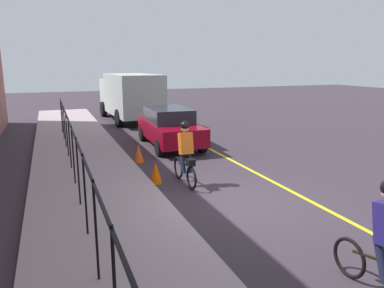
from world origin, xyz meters
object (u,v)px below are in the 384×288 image
Objects in this scene: traffic_cone_near at (139,153)px; parked_sedan_rear at (170,126)px; box_truck_background at (130,95)px; cyclist_lead at (185,153)px; traffic_cone_far at (156,173)px.

parked_sedan_rear is at bearing -41.39° from traffic_cone_near.
box_truck_background is at bearing -177.58° from parked_sedan_rear.
box_truck_background is at bearing -5.36° from cyclist_lead.
traffic_cone_far is (-4.47, 1.88, -0.51)m from parked_sedan_rear.
traffic_cone_far is at bearing 168.41° from box_truck_background.
box_truck_background reaches higher than traffic_cone_near.
parked_sedan_rear reaches higher than traffic_cone_far.
cyclist_lead is at bearing 172.17° from box_truck_background.
cyclist_lead is at bearing -119.45° from traffic_cone_far.
box_truck_background is at bearing -10.42° from traffic_cone_near.
cyclist_lead is at bearing -11.09° from parked_sedan_rear.
parked_sedan_rear is 7.44m from box_truck_background.
traffic_cone_near is at bearing 166.66° from box_truck_background.
traffic_cone_near is 2.42m from traffic_cone_far.
box_truck_background is 12.08m from traffic_cone_far.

